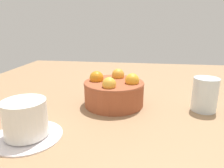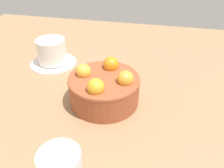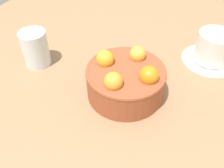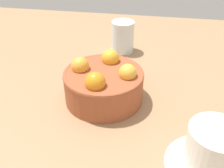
{
  "view_description": "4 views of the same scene",
  "coord_description": "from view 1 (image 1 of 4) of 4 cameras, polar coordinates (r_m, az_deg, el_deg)",
  "views": [
    {
      "loc": [
        56.19,
        7.69,
        22.85
      ],
      "look_at": [
        -0.94,
        -0.7,
        5.86
      ],
      "focal_mm": 33.62,
      "sensor_mm": 36.0,
      "label": 1
    },
    {
      "loc": [
        -11.41,
        43.81,
        35.8
      ],
      "look_at": [
        -1.88,
        -0.2,
        5.21
      ],
      "focal_mm": 36.99,
      "sensor_mm": 36.0,
      "label": 2
    },
    {
      "loc": [
        -36.77,
        -14.07,
        39.72
      ],
      "look_at": [
        -1.78,
        2.4,
        3.35
      ],
      "focal_mm": 39.52,
      "sensor_mm": 36.0,
      "label": 3
    },
    {
      "loc": [
        9.86,
        -45.51,
        34.67
      ],
      "look_at": [
        1.81,
        -0.03,
        4.13
      ],
      "focal_mm": 41.78,
      "sensor_mm": 36.0,
      "label": 4
    }
  ],
  "objects": [
    {
      "name": "ground_plane",
      "position": [
        0.62,
        0.52,
        -6.85
      ],
      "size": [
        131.71,
        114.75,
        3.01
      ],
      "primitive_type": "cube",
      "color": "#997551"
    },
    {
      "name": "terracotta_bowl",
      "position": [
        0.6,
        0.52,
        -1.85
      ],
      "size": [
        17.02,
        17.02,
        9.61
      ],
      "color": "#9E4C2D",
      "rests_on": "ground_plane"
    },
    {
      "name": "coffee_cup",
      "position": [
        0.47,
        -22.4,
        -9.29
      ],
      "size": [
        14.23,
        14.23,
        8.03
      ],
      "color": "white",
      "rests_on": "ground_plane"
    },
    {
      "name": "water_glass",
      "position": [
        0.61,
        23.94,
        -2.61
      ],
      "size": [
        6.51,
        6.51,
        9.02
      ],
      "primitive_type": "cylinder",
      "color": "silver",
      "rests_on": "ground_plane"
    }
  ]
}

